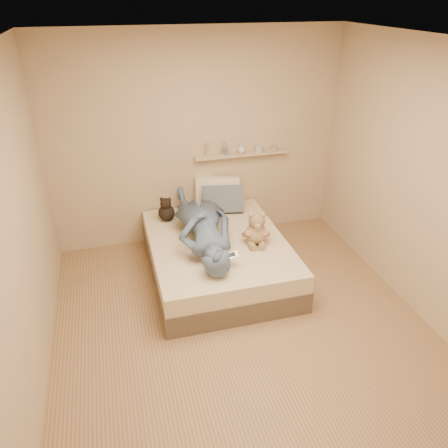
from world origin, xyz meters
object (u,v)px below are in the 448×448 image
object	(u,v)px
teddy_bear	(256,231)
pillow_grey	(223,199)
game_console	(231,255)
person	(203,225)
pillow_cream	(218,192)
wall_shelf	(241,154)
dark_plush	(166,210)
bed	(218,257)

from	to	relation	value
teddy_bear	pillow_grey	distance (m)	0.89
game_console	person	xyz separation A→B (m)	(-0.15, 0.60, 0.06)
teddy_bear	pillow_cream	xyz separation A→B (m)	(-0.17, 1.02, 0.04)
pillow_grey	wall_shelf	xyz separation A→B (m)	(0.30, 0.22, 0.48)
pillow_grey	person	size ratio (longest dim) A/B	0.30
dark_plush	wall_shelf	size ratio (longest dim) A/B	0.26
teddy_bear	wall_shelf	xyz separation A→B (m)	(0.16, 1.09, 0.49)
dark_plush	person	bearing A→B (deg)	-61.16
pillow_cream	person	bearing A→B (deg)	-115.38
teddy_bear	pillow_cream	world-z (taller)	pillow_cream
bed	pillow_cream	bearing A→B (deg)	75.19
game_console	dark_plush	bearing A→B (deg)	111.78
dark_plush	pillow_grey	size ratio (longest dim) A/B	0.62
teddy_bear	person	world-z (taller)	person
person	game_console	bearing A→B (deg)	107.20
bed	person	size ratio (longest dim) A/B	1.15
wall_shelf	bed	bearing A→B (deg)	-121.18
pillow_cream	wall_shelf	world-z (taller)	wall_shelf
dark_plush	person	distance (m)	0.67
dark_plush	wall_shelf	bearing A→B (deg)	15.67
pillow_cream	game_console	bearing A→B (deg)	-99.14
pillow_cream	pillow_grey	world-z (taller)	pillow_cream
pillow_cream	bed	bearing A→B (deg)	-104.81
pillow_grey	person	bearing A→B (deg)	-121.94
game_console	person	world-z (taller)	person
dark_plush	pillow_cream	size ratio (longest dim) A/B	0.56
game_console	pillow_cream	distance (m)	1.41
dark_plush	pillow_cream	bearing A→B (deg)	16.71
bed	teddy_bear	size ratio (longest dim) A/B	4.80
bed	person	distance (m)	0.45
dark_plush	pillow_cream	distance (m)	0.73
dark_plush	pillow_grey	distance (m)	0.73
bed	pillow_grey	distance (m)	0.83
teddy_bear	person	distance (m)	0.59
bed	pillow_grey	xyz separation A→B (m)	(0.25, 0.69, 0.40)
pillow_cream	pillow_grey	size ratio (longest dim) A/B	1.10
dark_plush	teddy_bear	bearing A→B (deg)	-42.94
person	wall_shelf	world-z (taller)	wall_shelf
bed	game_console	distance (m)	0.67
teddy_bear	dark_plush	bearing A→B (deg)	137.06
teddy_bear	dark_plush	xyz separation A→B (m)	(-0.87, 0.81, -0.03)
dark_plush	wall_shelf	distance (m)	1.18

